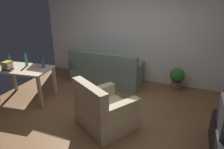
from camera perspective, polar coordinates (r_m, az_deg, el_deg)
ground_plane at (r=4.15m, az=-3.92°, el=-12.02°), size 5.20×4.40×0.02m
wall_rear at (r=5.59m, az=5.62°, el=11.97°), size 5.20×0.10×2.70m
couch at (r=5.48m, az=-1.65°, el=0.50°), size 1.87×0.84×0.92m
desk at (r=4.95m, az=-23.59°, el=0.50°), size 1.28×0.85×0.76m
potted_plant at (r=5.37m, az=17.89°, el=-0.78°), size 0.36×0.36×0.57m
armchair at (r=3.72m, az=-2.34°, el=-10.29°), size 1.21×1.19×0.92m
bottle_green at (r=5.25m, az=-26.92°, el=3.56°), size 0.05×0.05×0.24m
bottle_tall at (r=5.01m, az=-23.05°, el=3.73°), size 0.06×0.06×0.29m
bottle_blue at (r=4.74m, az=-18.84°, el=2.95°), size 0.07×0.07×0.23m
book_stack at (r=4.91m, az=-27.47°, el=2.19°), size 0.24×0.20×0.19m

